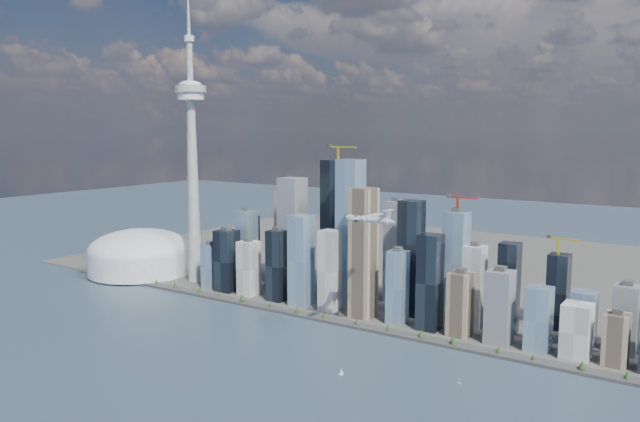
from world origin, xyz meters
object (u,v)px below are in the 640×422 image
Objects in this scene: airplane at (369,219)px; dome_stadium at (140,254)px; sailboat_west at (341,372)px; sailboat_east at (460,381)px; needle_tower at (192,156)px.

dome_stadium is at bearing 173.14° from airplane.
sailboat_west is 134.82m from sailboat_east.
needle_tower reaches higher than sailboat_west.
needle_tower is 560.64m from sailboat_west.
needle_tower reaches higher than sailboat_east.
sailboat_west is (23.55, -103.92, -166.37)m from airplane.
needle_tower is at bearing -174.37° from sailboat_east.
sailboat_east is at bearing -12.50° from dome_stadium.
airplane is 228.62m from sailboat_east.
needle_tower is 58.39× the size of sailboat_west.
sailboat_west is at bearing -19.56° from dome_stadium.
airplane is (435.23, -118.86, -66.44)m from needle_tower.
needle_tower is at bearing 4.09° from dome_stadium.
airplane is at bearing 79.38° from sailboat_west.
dome_stadium is 636.51m from sailboat_west.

